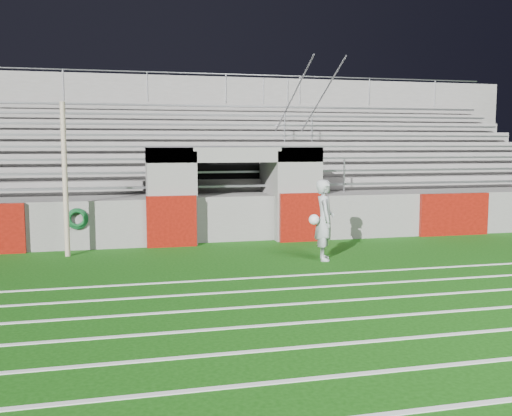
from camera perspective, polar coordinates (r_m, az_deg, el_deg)
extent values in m
plane|color=#12470B|center=(12.62, 1.02, -5.87)|extent=(90.00, 90.00, 0.00)
cylinder|color=tan|center=(14.29, -18.55, 2.67)|extent=(0.12, 0.12, 3.68)
cube|color=white|center=(6.41, 17.76, -18.54)|extent=(28.00, 0.09, 0.01)
cube|color=white|center=(7.21, 13.50, -15.53)|extent=(28.00, 0.09, 0.01)
cube|color=white|center=(8.06, 10.19, -13.08)|extent=(28.00, 0.09, 0.01)
cube|color=white|center=(8.93, 7.58, -11.08)|extent=(28.00, 0.09, 0.01)
cube|color=white|center=(9.83, 5.46, -9.41)|extent=(28.00, 0.09, 0.01)
cube|color=white|center=(10.75, 3.72, -8.03)|extent=(28.00, 0.09, 0.01)
cube|color=white|center=(11.68, 2.26, -6.85)|extent=(28.00, 0.09, 0.01)
cube|color=slate|center=(18.69, 21.91, -0.40)|extent=(10.60, 0.35, 1.25)
cube|color=slate|center=(15.56, -8.65, 1.22)|extent=(1.20, 1.00, 2.60)
cube|color=slate|center=(16.26, 4.09, 1.49)|extent=(1.20, 1.00, 2.60)
cube|color=black|center=(17.48, -3.24, 1.67)|extent=(2.60, 0.20, 2.50)
cube|color=slate|center=(16.22, -6.54, 1.28)|extent=(0.10, 2.20, 2.50)
cube|color=slate|center=(16.66, 1.34, 1.45)|extent=(0.10, 2.20, 2.50)
cube|color=slate|center=(15.75, -2.16, 5.35)|extent=(4.80, 1.00, 0.40)
cube|color=slate|center=(19.60, -4.35, 1.87)|extent=(26.00, 8.00, 0.20)
cube|color=slate|center=(19.66, -4.34, 0.06)|extent=(26.00, 8.00, 1.05)
cube|color=#5F0E08|center=(15.08, -8.44, -1.33)|extent=(1.30, 0.15, 1.35)
cube|color=#5F0E08|center=(15.80, 4.68, -0.94)|extent=(1.30, 0.15, 1.35)
cube|color=#5F0E08|center=(17.83, 19.19, -0.60)|extent=(2.20, 0.15, 1.25)
cube|color=gray|center=(16.70, -2.77, 2.21)|extent=(23.00, 0.28, 0.06)
cube|color=slate|center=(17.54, -3.28, 2.31)|extent=(24.00, 0.75, 0.38)
cube|color=gray|center=(17.42, -3.23, 3.63)|extent=(23.00, 0.28, 0.06)
cube|color=slate|center=(18.26, -3.70, 3.06)|extent=(24.00, 0.75, 0.76)
cube|color=gray|center=(18.14, -3.66, 4.94)|extent=(23.00, 0.28, 0.06)
cube|color=slate|center=(18.99, -4.09, 3.76)|extent=(24.00, 0.75, 1.14)
cube|color=gray|center=(18.87, -4.06, 6.14)|extent=(23.00, 0.28, 0.06)
cube|color=slate|center=(19.72, -4.45, 4.40)|extent=(24.00, 0.75, 1.52)
cube|color=gray|center=(19.62, -4.43, 7.26)|extent=(23.00, 0.28, 0.06)
cube|color=slate|center=(20.46, -4.79, 5.00)|extent=(24.00, 0.75, 1.90)
cube|color=gray|center=(20.37, -4.78, 8.29)|extent=(23.00, 0.28, 0.06)
cube|color=slate|center=(21.20, -5.10, 5.56)|extent=(24.00, 0.75, 2.28)
cube|color=gray|center=(21.12, -5.10, 9.25)|extent=(23.00, 0.28, 0.06)
cube|color=slate|center=(21.94, -5.39, 6.08)|extent=(24.00, 0.75, 2.66)
cube|color=gray|center=(21.89, -5.40, 10.14)|extent=(23.00, 0.28, 0.06)
cube|color=slate|center=(22.61, -5.64, 6.25)|extent=(26.00, 0.60, 5.29)
cylinder|color=#A5A8AD|center=(17.06, 5.69, 3.22)|extent=(0.05, 0.05, 1.00)
cylinder|color=#A5A8AD|center=(19.91, 2.88, 8.06)|extent=(0.05, 0.05, 1.00)
cylinder|color=#A5A8AD|center=(22.89, 0.75, 11.65)|extent=(0.05, 0.05, 1.00)
cylinder|color=#A5A8AD|center=(19.93, 2.89, 9.50)|extent=(0.05, 6.02, 3.08)
cylinder|color=#A5A8AD|center=(17.42, 8.81, 3.24)|extent=(0.05, 0.05, 1.00)
cylinder|color=#A5A8AD|center=(20.21, 5.63, 8.01)|extent=(0.05, 0.05, 1.00)
cylinder|color=#A5A8AD|center=(23.15, 3.20, 11.58)|extent=(0.05, 0.05, 1.00)
cylinder|color=#A5A8AD|center=(20.23, 5.65, 9.43)|extent=(0.05, 6.02, 3.08)
cylinder|color=#A5A8AD|center=(22.28, -18.71, 11.60)|extent=(0.05, 0.05, 1.10)
cylinder|color=#A5A8AD|center=(22.23, -10.82, 11.83)|extent=(0.05, 0.05, 1.10)
cylinder|color=#A5A8AD|center=(22.57, -3.02, 11.85)|extent=(0.05, 0.05, 1.10)
cylinder|color=#A5A8AD|center=(23.31, 4.40, 11.67)|extent=(0.05, 0.05, 1.10)
cylinder|color=#A5A8AD|center=(24.39, 11.26, 11.33)|extent=(0.05, 0.05, 1.10)
cylinder|color=#A5A8AD|center=(25.77, 17.44, 10.88)|extent=(0.05, 0.05, 1.10)
cylinder|color=#A5A8AD|center=(22.47, -5.61, 13.26)|extent=(24.00, 0.05, 0.05)
imported|color=#A1A6AA|center=(13.29, 6.87, -1.19)|extent=(0.60, 0.77, 1.88)
sphere|color=white|center=(13.10, 5.83, -1.15)|extent=(0.24, 0.24, 0.24)
torus|color=#0D411E|center=(15.05, -17.45, -1.04)|extent=(0.55, 0.10, 0.55)
torus|color=#0D451D|center=(15.00, -17.46, -1.01)|extent=(0.46, 0.09, 0.46)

